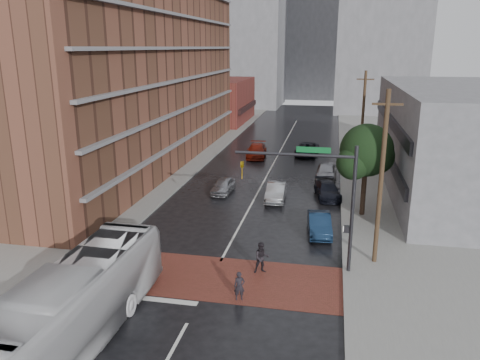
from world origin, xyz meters
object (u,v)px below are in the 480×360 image
at_px(suv_travel, 307,149).
at_px(transit_bus, 74,306).
at_px(car_parked_near, 319,224).
at_px(car_parked_mid, 328,190).
at_px(car_travel_c, 257,151).
at_px(pedestrian_b, 262,258).
at_px(car_travel_b, 276,192).
at_px(car_parked_far, 326,171).
at_px(pedestrian_a, 239,286).
at_px(car_travel_a, 223,186).

bearing_deg(suv_travel, transit_bus, -97.43).
height_order(car_parked_near, car_parked_mid, car_parked_near).
xyz_separation_m(car_travel_c, car_parked_mid, (8.20, -13.52, -0.10)).
bearing_deg(car_parked_near, pedestrian_b, -120.86).
bearing_deg(car_travel_b, pedestrian_b, -87.86).
xyz_separation_m(car_travel_c, car_parked_near, (7.81, -21.57, -0.06)).
distance_m(suv_travel, car_parked_far, 10.28).
relative_size(car_travel_c, suv_travel, 1.00).
bearing_deg(pedestrian_b, car_parked_far, 61.45).
distance_m(car_travel_b, car_parked_far, 8.04).
distance_m(pedestrian_a, car_parked_mid, 17.95).
distance_m(car_travel_a, car_parked_near, 11.30).
relative_size(car_travel_b, car_parked_mid, 0.95).
bearing_deg(car_travel_b, car_travel_a, 166.54).
distance_m(car_parked_near, car_parked_far, 13.59).
distance_m(transit_bus, car_travel_b, 21.61).
bearing_deg(pedestrian_b, car_travel_c, 80.19).
relative_size(transit_bus, car_travel_b, 2.92).
height_order(car_parked_mid, car_parked_far, car_parked_far).
relative_size(transit_bus, pedestrian_a, 8.31).
relative_size(car_travel_c, car_parked_near, 1.24).
xyz_separation_m(car_parked_mid, car_parked_far, (-0.24, 5.54, 0.16)).
bearing_deg(car_travel_b, car_parked_near, -61.70).
xyz_separation_m(pedestrian_a, car_parked_far, (3.74, 23.04, 0.06)).
xyz_separation_m(pedestrian_b, suv_travel, (0.70, 29.92, -0.18)).
height_order(car_travel_c, car_parked_near, car_travel_c).
xyz_separation_m(pedestrian_b, car_travel_a, (-5.46, 13.88, -0.25)).
relative_size(car_parked_near, car_parked_far, 0.88).
xyz_separation_m(car_travel_a, car_travel_b, (4.67, -1.00, 0.06)).
distance_m(car_travel_a, car_parked_mid, 8.81).
height_order(pedestrian_a, car_parked_near, pedestrian_a).
bearing_deg(car_travel_a, car_parked_near, -39.18).
xyz_separation_m(transit_bus, car_parked_mid, (10.06, 22.25, -1.08)).
xyz_separation_m(pedestrian_b, car_parked_mid, (3.34, 14.38, -0.24)).
relative_size(pedestrian_b, car_parked_mid, 0.40).
xyz_separation_m(pedestrian_a, pedestrian_b, (0.64, 3.12, 0.14)).
height_order(pedestrian_b, car_travel_a, pedestrian_b).
bearing_deg(suv_travel, car_parked_near, -80.89).
distance_m(car_travel_b, car_travel_c, 15.56).
height_order(car_travel_b, car_parked_far, car_parked_far).
bearing_deg(car_parked_far, car_parked_near, -89.32).
relative_size(car_travel_a, car_parked_far, 0.79).
height_order(car_travel_a, car_travel_b, car_travel_b).
distance_m(pedestrian_a, suv_travel, 33.07).
height_order(car_travel_c, suv_travel, car_travel_c).
height_order(transit_bus, pedestrian_a, transit_bus).
xyz_separation_m(suv_travel, car_parked_near, (2.24, -23.59, -0.03)).
bearing_deg(car_parked_near, suv_travel, 89.52).
relative_size(transit_bus, car_parked_mid, 2.78).
distance_m(car_parked_mid, car_parked_far, 5.55).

